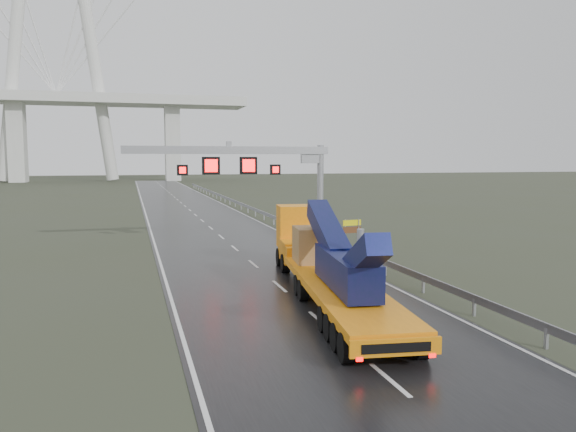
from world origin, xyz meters
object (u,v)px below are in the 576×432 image
object	(u,v)px
exit_sign_pair	(352,229)
heavy_haul_truck	(321,256)
sign_gantry	(258,167)
striped_barrier	(327,242)

from	to	relation	value
exit_sign_pair	heavy_haul_truck	bearing A→B (deg)	-127.16
sign_gantry	exit_sign_pair	xyz separation A→B (m)	(5.00, -5.83, -4.04)
sign_gantry	striped_barrier	size ratio (longest dim) A/B	13.68
exit_sign_pair	striped_barrier	xyz separation A→B (m)	(-1.10, 1.84, -1.03)
sign_gantry	heavy_haul_truck	bearing A→B (deg)	-91.52
sign_gantry	striped_barrier	xyz separation A→B (m)	(3.90, -3.99, -5.07)
striped_barrier	sign_gantry	bearing A→B (deg)	131.09
sign_gantry	exit_sign_pair	size ratio (longest dim) A/B	6.64
sign_gantry	striped_barrier	bearing A→B (deg)	-45.71
sign_gantry	heavy_haul_truck	size ratio (longest dim) A/B	0.82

